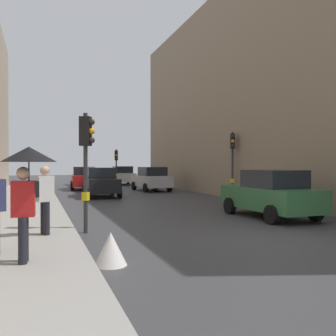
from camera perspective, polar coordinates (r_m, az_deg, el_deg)
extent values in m
plane|color=#38383A|center=(10.06, 16.00, -10.75)|extent=(120.00, 120.00, 0.00)
cube|color=gray|center=(14.15, -22.36, -7.14)|extent=(3.31, 40.00, 0.16)
cube|color=gray|center=(25.49, 21.47, 10.46)|extent=(12.00, 31.14, 12.70)
cylinder|color=#2D2D2D|center=(31.51, -8.09, -0.04)|extent=(0.12, 0.12, 3.23)
cube|color=black|center=(31.52, -8.09, 1.96)|extent=(0.25, 0.31, 0.84)
cube|color=yellow|center=(31.52, -8.08, -1.07)|extent=(0.20, 0.17, 0.24)
sphere|color=#2D231E|center=(31.34, -8.03, 2.44)|extent=(0.18, 0.18, 0.18)
sphere|color=orange|center=(31.33, -8.03, 1.97)|extent=(0.18, 0.18, 0.18)
sphere|color=#2D231E|center=(31.33, -8.03, 1.49)|extent=(0.18, 0.18, 0.18)
cylinder|color=#2D2D2D|center=(20.61, 10.02, 0.34)|extent=(0.12, 0.12, 3.76)
cube|color=black|center=(20.65, 10.03, 4.11)|extent=(0.34, 0.37, 0.84)
cube|color=yellow|center=(20.63, 10.02, -1.96)|extent=(0.25, 0.23, 0.24)
sphere|color=#2D231E|center=(20.48, 10.08, 4.87)|extent=(0.18, 0.18, 0.18)
sphere|color=orange|center=(20.46, 10.08, 4.14)|extent=(0.18, 0.18, 0.18)
sphere|color=#2D231E|center=(20.45, 10.08, 3.41)|extent=(0.18, 0.18, 0.18)
cylinder|color=#2D2D2D|center=(10.72, -12.75, -0.78)|extent=(0.12, 0.12, 3.44)
cube|color=black|center=(10.76, -12.77, 5.62)|extent=(0.38, 0.36, 0.84)
cube|color=yellow|center=(10.76, -12.74, -4.34)|extent=(0.24, 0.25, 0.24)
sphere|color=#2D231E|center=(10.71, -11.83, 7.05)|extent=(0.18, 0.18, 0.18)
sphere|color=orange|center=(10.69, -11.83, 5.66)|extent=(0.18, 0.18, 0.18)
sphere|color=#2D231E|center=(10.67, -11.82, 4.27)|extent=(0.18, 0.18, 0.18)
cube|color=#BCBCC1|center=(27.02, -2.65, -2.04)|extent=(2.03, 4.29, 0.80)
cube|color=black|center=(26.76, -2.47, -0.53)|extent=(1.71, 2.09, 0.64)
cylinder|color=black|center=(28.03, -5.34, -2.77)|extent=(0.26, 0.65, 0.64)
cylinder|color=black|center=(28.62, -1.90, -2.70)|extent=(0.26, 0.65, 0.64)
cylinder|color=black|center=(25.47, -3.50, -3.11)|extent=(0.26, 0.65, 0.64)
cylinder|color=black|center=(26.12, 0.23, -3.01)|extent=(0.26, 0.65, 0.64)
cube|color=black|center=(22.56, -10.42, -2.58)|extent=(1.97, 4.27, 0.80)
cube|color=black|center=(22.78, -10.50, -0.74)|extent=(1.68, 2.06, 0.64)
cylinder|color=black|center=(21.39, -7.58, -3.83)|extent=(0.25, 0.65, 0.64)
cylinder|color=black|center=(21.15, -12.40, -3.89)|extent=(0.25, 0.65, 0.64)
cylinder|color=black|center=(24.04, -8.68, -3.34)|extent=(0.25, 0.65, 0.64)
cylinder|color=black|center=(23.84, -12.97, -3.38)|extent=(0.25, 0.65, 0.64)
cube|color=silver|center=(35.49, -7.19, -1.41)|extent=(1.86, 4.22, 0.80)
cube|color=black|center=(35.22, -7.11, -0.25)|extent=(1.63, 2.02, 0.64)
cylinder|color=black|center=(36.66, -9.00, -1.97)|extent=(0.23, 0.64, 0.64)
cylinder|color=black|center=(37.01, -6.25, -1.94)|extent=(0.23, 0.64, 0.64)
cylinder|color=black|center=(34.00, -8.21, -2.17)|extent=(0.23, 0.64, 0.64)
cylinder|color=black|center=(34.38, -5.26, -2.14)|extent=(0.23, 0.64, 0.64)
cube|color=#2D6038|center=(14.09, 15.58, -4.53)|extent=(1.87, 4.23, 0.80)
cube|color=black|center=(13.84, 16.20, -1.63)|extent=(1.63, 2.02, 0.64)
cylinder|color=black|center=(14.76, 9.62, -5.84)|extent=(0.23, 0.64, 0.64)
cylinder|color=black|center=(15.74, 15.32, -5.45)|extent=(0.23, 0.64, 0.64)
cylinder|color=black|center=(12.52, 15.90, -7.02)|extent=(0.23, 0.64, 0.64)
cylinder|color=black|center=(13.66, 22.02, -6.40)|extent=(0.23, 0.64, 0.64)
cube|color=red|center=(29.08, -12.97, -1.87)|extent=(2.09, 4.31, 0.80)
cube|color=black|center=(29.31, -13.00, -0.44)|extent=(1.73, 2.11, 0.64)
cylinder|color=black|center=(27.81, -10.98, -2.80)|extent=(0.26, 0.65, 0.64)
cylinder|color=black|center=(27.72, -14.69, -2.82)|extent=(0.26, 0.65, 0.64)
cylinder|color=black|center=(30.50, -11.40, -2.50)|extent=(0.26, 0.65, 0.64)
cylinder|color=black|center=(30.42, -14.78, -2.52)|extent=(0.26, 0.65, 0.64)
cylinder|color=black|center=(7.45, -21.54, -10.21)|extent=(0.16, 0.16, 0.85)
cylinder|color=black|center=(7.26, -21.74, -10.50)|extent=(0.16, 0.16, 0.85)
cube|color=red|center=(7.25, -21.66, -4.48)|extent=(0.42, 0.30, 0.66)
sphere|color=tan|center=(7.22, -21.68, -0.77)|extent=(0.24, 0.24, 0.24)
cylinder|color=black|center=(7.22, -20.88, -2.51)|extent=(0.02, 0.02, 0.90)
cone|color=black|center=(7.21, -20.90, 2.02)|extent=(1.00, 1.00, 0.28)
cylinder|color=black|center=(10.12, -18.83, -7.33)|extent=(0.16, 0.16, 0.85)
cylinder|color=black|center=(9.93, -18.43, -7.48)|extent=(0.16, 0.16, 0.85)
cube|color=silver|center=(9.95, -18.65, -3.09)|extent=(0.46, 0.38, 0.66)
sphere|color=tan|center=(9.93, -18.66, -0.39)|extent=(0.24, 0.24, 0.24)
cube|color=black|center=(9.85, -20.28, -3.14)|extent=(0.28, 0.33, 0.40)
cone|color=silver|center=(7.38, -8.93, -12.34)|extent=(0.64, 0.64, 0.65)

